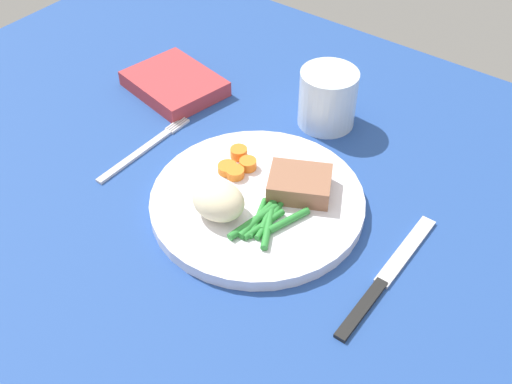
{
  "coord_description": "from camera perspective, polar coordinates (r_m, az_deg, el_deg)",
  "views": [
    {
      "loc": [
        33.51,
        -42.34,
        54.55
      ],
      "look_at": [
        1.9,
        -0.26,
        4.6
      ],
      "focal_mm": 43.05,
      "sensor_mm": 36.0,
      "label": 1
    }
  ],
  "objects": [
    {
      "name": "fork",
      "position": [
        0.84,
        -10.33,
        3.96
      ],
      "size": [
        1.44,
        16.6,
        0.4
      ],
      "rotation": [
        0.0,
        0.0,
        -0.01
      ],
      "color": "silver",
      "rests_on": "dining_table"
    },
    {
      "name": "dining_table",
      "position": [
        0.76,
        -1.03,
        -1.27
      ],
      "size": [
        120.0,
        90.0,
        2.0
      ],
      "color": "#234793",
      "rests_on": "ground"
    },
    {
      "name": "mashed_potatoes",
      "position": [
        0.7,
        -3.79,
        -0.64
      ],
      "size": [
        6.47,
        5.27,
        4.23
      ],
      "primitive_type": "ellipsoid",
      "color": "beige",
      "rests_on": "dinner_plate"
    },
    {
      "name": "napkin",
      "position": [
        0.94,
        -7.58,
        9.95
      ],
      "size": [
        15.44,
        13.17,
        2.3
      ],
      "primitive_type": "cube",
      "rotation": [
        0.0,
        0.0,
        -0.19
      ],
      "color": "#B2383D",
      "rests_on": "dining_table"
    },
    {
      "name": "green_beans",
      "position": [
        0.7,
        0.96,
        -2.55
      ],
      "size": [
        5.83,
        10.2,
        0.9
      ],
      "color": "#2D8C38",
      "rests_on": "dinner_plate"
    },
    {
      "name": "carrot_slices",
      "position": [
        0.77,
        -1.74,
        2.6
      ],
      "size": [
        4.45,
        5.43,
        1.3
      ],
      "color": "orange",
      "rests_on": "dinner_plate"
    },
    {
      "name": "meat_portion",
      "position": [
        0.73,
        4.08,
        0.77
      ],
      "size": [
        9.19,
        8.53,
        2.51
      ],
      "primitive_type": "cube",
      "rotation": [
        0.0,
        0.0,
        0.48
      ],
      "color": "#936047",
      "rests_on": "dinner_plate"
    },
    {
      "name": "knife",
      "position": [
        0.68,
        11.95,
        -7.77
      ],
      "size": [
        1.7,
        20.5,
        0.64
      ],
      "rotation": [
        0.0,
        0.0,
        0.01
      ],
      "color": "black",
      "rests_on": "dining_table"
    },
    {
      "name": "water_glass",
      "position": [
        0.86,
        6.64,
        8.32
      ],
      "size": [
        7.96,
        7.96,
        8.12
      ],
      "color": "silver",
      "rests_on": "dining_table"
    },
    {
      "name": "dinner_plate",
      "position": [
        0.74,
        -0.0,
        -1.01
      ],
      "size": [
        25.82,
        25.82,
        1.6
      ],
      "primitive_type": "cylinder",
      "color": "white",
      "rests_on": "dining_table"
    }
  ]
}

